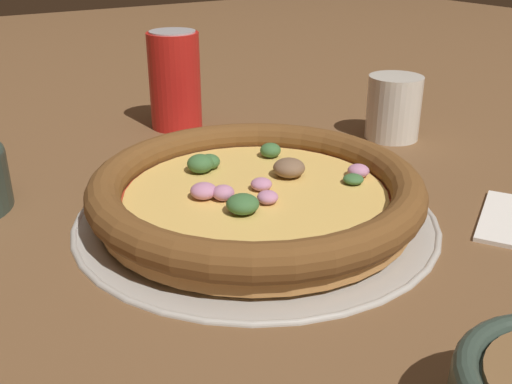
% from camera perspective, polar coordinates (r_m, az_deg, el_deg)
% --- Properties ---
extents(ground_plane, '(3.00, 3.00, 0.00)m').
position_cam_1_polar(ground_plane, '(0.55, 0.00, -2.44)').
color(ground_plane, brown).
extents(pizza_tray, '(0.33, 0.33, 0.01)m').
position_cam_1_polar(pizza_tray, '(0.55, 0.00, -2.18)').
color(pizza_tray, '#B7B2A8').
rests_on(pizza_tray, ground_plane).
extents(pizza, '(0.30, 0.30, 0.04)m').
position_cam_1_polar(pizza, '(0.54, -0.00, 0.09)').
color(pizza, '#BC7F42').
rests_on(pizza, pizza_tray).
extents(drinking_cup, '(0.07, 0.07, 0.08)m').
position_cam_1_polar(drinking_cup, '(0.76, 12.97, 7.85)').
color(drinking_cup, silver).
rests_on(drinking_cup, ground_plane).
extents(beverage_can, '(0.07, 0.07, 0.12)m').
position_cam_1_polar(beverage_can, '(0.79, -7.73, 10.50)').
color(beverage_can, red).
rests_on(beverage_can, ground_plane).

